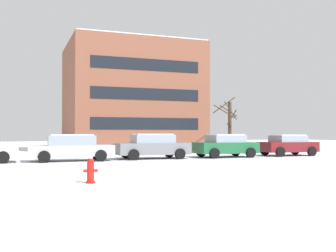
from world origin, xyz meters
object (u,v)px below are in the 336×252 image
(fire_hydrant, at_px, (91,170))
(parked_car_silver, at_px, (71,147))
(parked_car_gray, at_px, (152,146))
(parked_car_maroon, at_px, (288,145))
(parked_car_green, at_px, (225,145))

(fire_hydrant, distance_m, parked_car_silver, 10.29)
(parked_car_gray, distance_m, parked_car_maroon, 9.71)
(parked_car_gray, bearing_deg, parked_car_silver, -177.02)
(parked_car_gray, bearing_deg, parked_car_maroon, -1.13)
(fire_hydrant, bearing_deg, parked_car_silver, 86.37)
(fire_hydrant, relative_size, parked_car_gray, 0.19)
(parked_car_gray, bearing_deg, parked_car_green, -2.82)
(parked_car_silver, relative_size, parked_car_gray, 1.05)
(fire_hydrant, distance_m, parked_car_gray, 11.88)
(parked_car_silver, distance_m, parked_car_maroon, 14.56)
(parked_car_green, bearing_deg, fire_hydrant, -135.21)
(parked_car_gray, relative_size, parked_car_green, 1.12)
(fire_hydrant, xyz_separation_m, parked_car_gray, (5.51, 10.52, 0.35))
(fire_hydrant, bearing_deg, parked_car_maroon, 34.18)
(parked_car_maroon, bearing_deg, parked_car_gray, 178.87)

